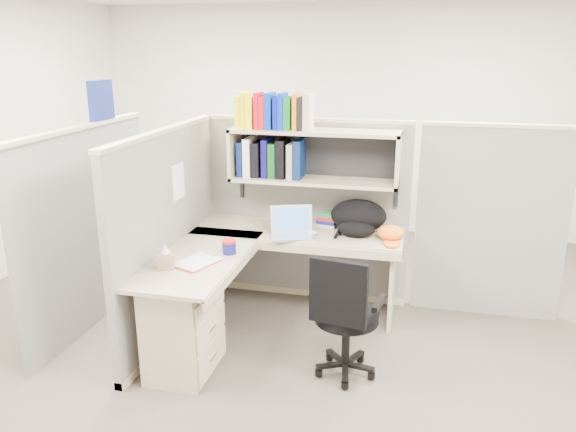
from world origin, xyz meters
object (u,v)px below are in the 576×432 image
(laptop, at_px, (293,223))
(snack_canister, at_px, (229,246))
(desk, at_px, (218,300))
(task_chair, at_px, (344,335))
(backpack, at_px, (358,218))

(laptop, relative_size, snack_canister, 3.18)
(desk, bearing_deg, snack_canister, 82.48)
(desk, bearing_deg, task_chair, -5.35)
(desk, bearing_deg, laptop, 58.83)
(desk, height_order, laptop, laptop)
(desk, relative_size, laptop, 5.11)
(desk, height_order, snack_canister, snack_canister)
(laptop, height_order, backpack, backpack)
(desk, relative_size, snack_canister, 16.27)
(backpack, bearing_deg, task_chair, -69.15)
(snack_canister, relative_size, task_chair, 0.12)
(laptop, bearing_deg, task_chair, -74.46)
(laptop, height_order, task_chair, laptop)
(laptop, bearing_deg, backpack, 4.71)
(backpack, height_order, snack_canister, backpack)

